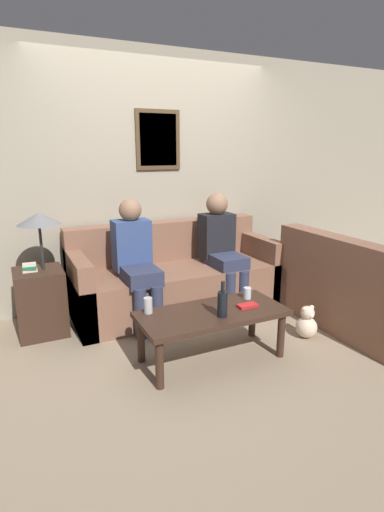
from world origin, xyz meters
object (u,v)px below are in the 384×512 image
object	(u,v)px
couch_side	(362,295)
teddy_bear	(307,324)
person_left	(136,258)
couch_main	(175,279)
drinking_glass	(247,293)
coffee_table	(212,318)
wine_bottle	(222,303)
person_right	(222,245)

from	to	relation	value
couch_side	teddy_bear	distance (m)	0.63
person_left	teddy_bear	bearing A→B (deg)	-37.02
couch_main	drinking_glass	world-z (taller)	couch_main
coffee_table	wine_bottle	xyz separation A→B (m)	(0.02, -0.12, 0.16)
drinking_glass	teddy_bear	size ratio (longest dim) A/B	0.32
couch_side	person_right	size ratio (longest dim) A/B	1.28
wine_bottle	teddy_bear	bearing A→B (deg)	5.71
coffee_table	teddy_bear	size ratio (longest dim) A/B	3.91
couch_side	person_left	bearing A→B (deg)	62.02
drinking_glass	couch_side	bearing A→B (deg)	-9.04
coffee_table	person_right	xyz separation A→B (m)	(0.62, 0.95, 0.30)
couch_main	person_left	xyz separation A→B (m)	(-0.47, -0.20, 0.33)
couch_main	couch_side	bearing A→B (deg)	-40.58
couch_main	wine_bottle	distance (m)	1.25
couch_side	drinking_glass	xyz separation A→B (m)	(-1.14, 0.18, 0.14)
couch_main	person_left	distance (m)	0.61
person_right	wine_bottle	bearing A→B (deg)	-119.15
couch_side	couch_main	bearing A→B (deg)	49.42
teddy_bear	couch_main	bearing A→B (deg)	124.32
coffee_table	drinking_glass	bearing A→B (deg)	16.04
person_left	teddy_bear	size ratio (longest dim) A/B	3.99
couch_side	teddy_bear	bearing A→B (deg)	86.21
couch_main	teddy_bear	size ratio (longest dim) A/B	7.11
couch_side	wine_bottle	world-z (taller)	couch_side
person_left	person_right	xyz separation A→B (m)	(0.93, 0.04, 0.01)
drinking_glass	person_left	bearing A→B (deg)	131.46
drinking_glass	wine_bottle	bearing A→B (deg)	-147.97
couch_main	coffee_table	distance (m)	1.12
drinking_glass	person_left	world-z (taller)	person_left
coffee_table	person_right	bearing A→B (deg)	56.99
wine_bottle	teddy_bear	distance (m)	0.99
couch_side	person_right	distance (m)	1.41
couch_main	person_right	xyz separation A→B (m)	(0.46, -0.15, 0.34)
drinking_glass	teddy_bear	world-z (taller)	drinking_glass
person_left	teddy_bear	distance (m)	1.64
teddy_bear	drinking_glass	bearing A→B (deg)	165.35
wine_bottle	drinking_glass	xyz separation A→B (m)	(0.37, 0.23, -0.06)
couch_side	person_left	world-z (taller)	person_left
drinking_glass	person_right	size ratio (longest dim) A/B	0.08
person_right	teddy_bear	size ratio (longest dim) A/B	4.00
couch_main	drinking_glass	distance (m)	1.03
couch_main	person_right	size ratio (longest dim) A/B	1.78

